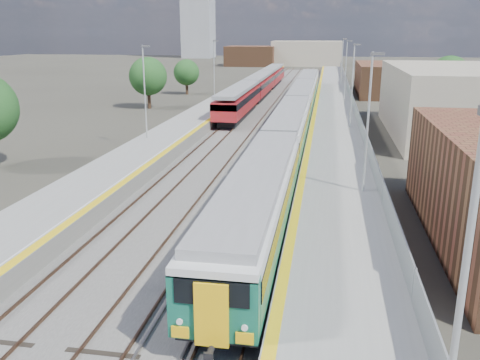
# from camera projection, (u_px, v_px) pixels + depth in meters

# --- Properties ---
(ground) EXTENTS (320.00, 320.00, 0.00)m
(ground) POSITION_uv_depth(u_px,v_px,m) (285.00, 122.00, 55.95)
(ground) COLOR #47443A
(ground) RESTS_ON ground
(ballast_bed) EXTENTS (10.50, 155.00, 0.06)m
(ballast_bed) POSITION_uv_depth(u_px,v_px,m) (268.00, 117.00, 58.67)
(ballast_bed) COLOR #565451
(ballast_bed) RESTS_ON ground
(tracks) EXTENTS (8.96, 160.00, 0.17)m
(tracks) POSITION_uv_depth(u_px,v_px,m) (274.00, 114.00, 60.14)
(tracks) COLOR #4C3323
(tracks) RESTS_ON ground
(platform_right) EXTENTS (4.70, 155.00, 8.52)m
(platform_right) POSITION_uv_depth(u_px,v_px,m) (334.00, 115.00, 57.31)
(platform_right) COLOR slate
(platform_right) RESTS_ON ground
(platform_left) EXTENTS (4.30, 155.00, 8.52)m
(platform_left) POSITION_uv_depth(u_px,v_px,m) (210.00, 111.00, 59.62)
(platform_left) COLOR slate
(platform_left) RESTS_ON ground
(buildings) EXTENTS (72.00, 185.50, 40.00)m
(buildings) POSITION_uv_depth(u_px,v_px,m) (247.00, 28.00, 139.72)
(buildings) COLOR brown
(buildings) RESTS_ON ground
(green_train) EXTENTS (2.69, 74.91, 2.96)m
(green_train) POSITION_uv_depth(u_px,v_px,m) (296.00, 111.00, 49.55)
(green_train) COLOR black
(green_train) RESTS_ON ground
(red_train) EXTENTS (2.67, 54.27, 3.37)m
(red_train) POSITION_uv_depth(u_px,v_px,m) (260.00, 85.00, 75.06)
(red_train) COLOR black
(red_train) RESTS_ON ground
(tree_b) EXTENTS (4.80, 4.80, 6.50)m
(tree_b) POSITION_uv_depth(u_px,v_px,m) (148.00, 76.00, 64.35)
(tree_b) COLOR #382619
(tree_b) RESTS_ON ground
(tree_c) EXTENTS (4.02, 4.02, 5.44)m
(tree_c) POSITION_uv_depth(u_px,v_px,m) (186.00, 72.00, 79.35)
(tree_c) COLOR #382619
(tree_c) RESTS_ON ground
(tree_d) EXTENTS (4.99, 4.99, 6.76)m
(tree_d) POSITION_uv_depth(u_px,v_px,m) (449.00, 76.00, 62.49)
(tree_d) COLOR #382619
(tree_d) RESTS_ON ground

